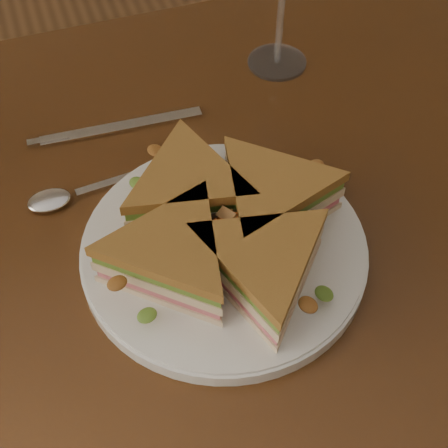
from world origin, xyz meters
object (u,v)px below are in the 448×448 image
Objects in this scene: spoon at (70,195)px; knife at (111,129)px; table at (203,267)px; plate at (224,250)px; sandwich_wedges at (224,227)px.

knife is (0.07, 0.09, -0.00)m from spoon.
plate reaches higher than table.
spoon is at bearing 136.16° from plate.
knife reaches higher than table.
plate is at bearing -83.08° from table.
plate is (0.01, -0.06, 0.11)m from table.
sandwich_wedges is 1.44× the size of knife.
spoon reaches higher than knife.
spoon is (-0.13, 0.07, 0.10)m from table.
knife is (-0.06, 0.17, 0.10)m from table.
sandwich_wedges is at bearing 0.00° from plate.
spoon is at bearing 150.68° from table.
plate reaches higher than knife.
knife is at bearing 107.24° from plate.
plate is 1.36× the size of knife.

